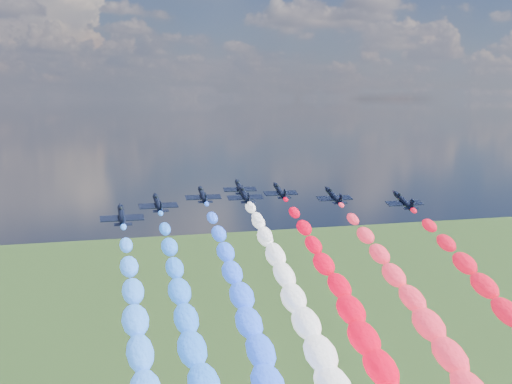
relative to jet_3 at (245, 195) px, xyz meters
name	(u,v)px	position (x,y,z in m)	size (l,w,h in m)	color
jet_0	(122,216)	(-31.35, -20.29, 0.00)	(8.87, 11.90, 2.62)	black
jet_1	(158,204)	(-22.36, -6.80, 0.00)	(8.87, 11.90, 2.62)	black
trail_1	(197,379)	(-22.36, -56.84, -20.42)	(6.71, 97.08, 44.79)	blue
jet_2	(203,195)	(-10.04, 3.12, 0.00)	(8.87, 11.90, 2.62)	black
trail_2	(255,348)	(-10.04, -46.91, -20.42)	(6.71, 97.08, 44.79)	#2555FF
jet_3	(245,195)	(0.00, 0.00, 0.00)	(8.87, 11.90, 2.62)	black
trail_3	(314,348)	(0.00, -50.03, -20.42)	(6.71, 97.08, 44.79)	white
jet_4	(240,188)	(2.15, 14.22, 0.00)	(8.87, 11.90, 2.62)	black
trail_4	(299,321)	(2.15, -35.82, -20.42)	(6.71, 97.08, 44.79)	white
jet_5	(280,191)	(10.63, 4.55, 0.00)	(8.87, 11.90, 2.62)	black
trail_5	(358,334)	(10.63, -45.48, -20.42)	(6.71, 97.08, 44.79)	red
jet_6	(334,196)	(21.00, -6.97, 0.00)	(8.87, 11.90, 2.62)	black
trail_6	(439,351)	(21.00, -57.01, -20.42)	(6.71, 97.08, 44.79)	#F7253F
jet_7	(404,201)	(34.01, -18.41, 0.00)	(8.87, 11.90, 2.62)	black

